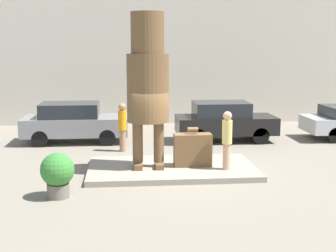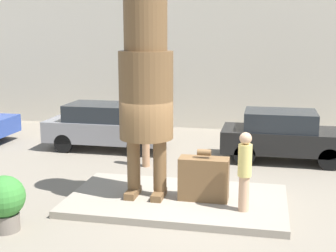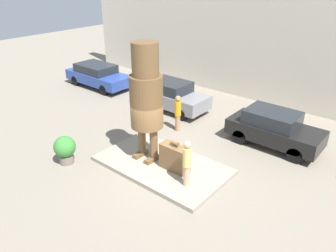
{
  "view_description": "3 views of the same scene",
  "coord_description": "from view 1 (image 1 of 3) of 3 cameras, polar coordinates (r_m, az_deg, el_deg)",
  "views": [
    {
      "loc": [
        -1.46,
        -14.12,
        3.91
      ],
      "look_at": [
        -0.11,
        0.12,
        1.42
      ],
      "focal_mm": 50.0,
      "sensor_mm": 36.0,
      "label": 1
    },
    {
      "loc": [
        2.01,
        -10.51,
        4.08
      ],
      "look_at": [
        -0.24,
        0.13,
        1.88
      ],
      "focal_mm": 50.0,
      "sensor_mm": 36.0,
      "label": 2
    },
    {
      "loc": [
        7.28,
        -8.38,
        7.22
      ],
      "look_at": [
        0.18,
        0.16,
        1.81
      ],
      "focal_mm": 35.0,
      "sensor_mm": 36.0,
      "label": 3
    }
  ],
  "objects": [
    {
      "name": "giant_suitcase",
      "position": [
        14.62,
        3.02,
        -2.89
      ],
      "size": [
        1.17,
        0.5,
        1.23
      ],
      "color": "brown",
      "rests_on": "pedestal"
    },
    {
      "name": "parked_car_black",
      "position": [
        19.3,
        6.89,
        0.66
      ],
      "size": [
        4.04,
        1.76,
        1.62
      ],
      "color": "black",
      "rests_on": "ground_plane"
    },
    {
      "name": "building_backdrop",
      "position": [
        23.55,
        -1.87,
        8.18
      ],
      "size": [
        28.0,
        0.6,
        6.44
      ],
      "color": "beige",
      "rests_on": "ground_plane"
    },
    {
      "name": "tourist",
      "position": [
        14.19,
        7.21,
        -1.44
      ],
      "size": [
        0.3,
        0.3,
        1.79
      ],
      "color": "tan",
      "rests_on": "pedestal"
    },
    {
      "name": "statue_figure",
      "position": [
        14.15,
        -2.48,
        5.85
      ],
      "size": [
        1.27,
        1.27,
        4.71
      ],
      "color": "brown",
      "rests_on": "pedestal"
    },
    {
      "name": "worker_hivis",
      "position": [
        17.32,
        -5.58,
        0.1
      ],
      "size": [
        0.31,
        0.31,
        1.8
      ],
      "color": "#A87A56",
      "rests_on": "ground_plane"
    },
    {
      "name": "planter_pot",
      "position": [
        12.42,
        -13.32,
        -5.58
      ],
      "size": [
        0.88,
        0.88,
        1.18
      ],
      "color": "#70665B",
      "rests_on": "ground_plane"
    },
    {
      "name": "parked_car_grey",
      "position": [
        19.29,
        -11.39,
        0.51
      ],
      "size": [
        4.18,
        1.8,
        1.61
      ],
      "color": "gray",
      "rests_on": "ground_plane"
    },
    {
      "name": "pedestal",
      "position": [
        14.7,
        0.48,
        -5.22
      ],
      "size": [
        5.19,
        2.99,
        0.17
      ],
      "color": "gray",
      "rests_on": "ground_plane"
    },
    {
      "name": "ground_plane",
      "position": [
        14.72,
        0.48,
        -5.54
      ],
      "size": [
        60.0,
        60.0,
        0.0
      ],
      "primitive_type": "plane",
      "color": "gray"
    }
  ]
}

